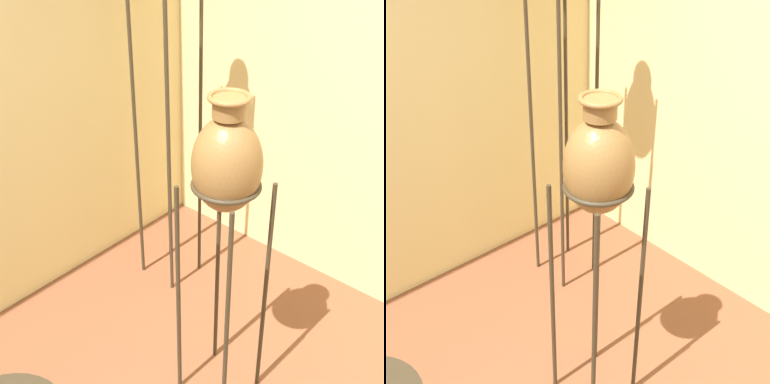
% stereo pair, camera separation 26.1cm
% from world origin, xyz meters
% --- Properties ---
extents(vase_stand_medium, '(0.29, 0.29, 1.53)m').
position_xyz_m(vase_stand_medium, '(0.76, 0.59, 1.22)').
color(vase_stand_medium, '#382D1E').
rests_on(vase_stand_medium, ground_plane).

